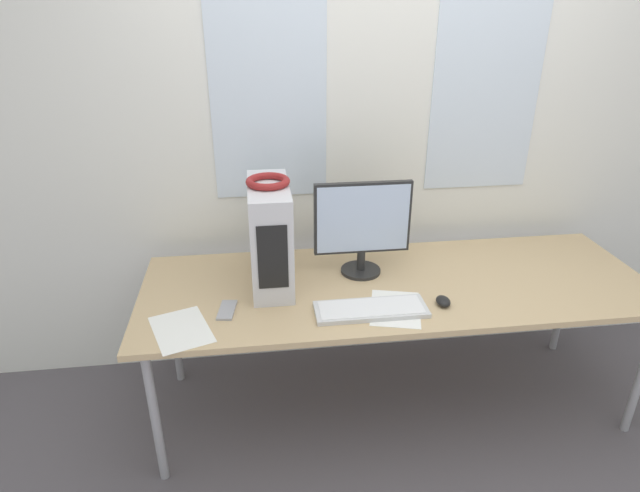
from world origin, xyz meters
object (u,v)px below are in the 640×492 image
at_px(mouse, 443,301).
at_px(cell_phone, 227,310).
at_px(monitor_main, 362,225).
at_px(pc_tower, 270,235).
at_px(headphones, 268,181).
at_px(keyboard, 371,309).

height_order(mouse, cell_phone, mouse).
relative_size(monitor_main, mouse, 5.35).
relative_size(pc_tower, headphones, 2.49).
xyz_separation_m(pc_tower, headphones, (0.00, 0.00, 0.26)).
relative_size(pc_tower, monitor_main, 1.04).
bearing_deg(cell_phone, keyboard, 0.77).
bearing_deg(mouse, headphones, 157.18).
bearing_deg(mouse, pc_tower, 157.24).
distance_m(pc_tower, headphones, 0.26).
distance_m(headphones, cell_phone, 0.58).
height_order(keyboard, mouse, mouse).
xyz_separation_m(headphones, mouse, (0.73, -0.31, -0.48)).
relative_size(headphones, mouse, 2.25).
bearing_deg(mouse, keyboard, -177.60).
distance_m(headphones, monitor_main, 0.50).
xyz_separation_m(headphones, cell_phone, (-0.21, -0.24, -0.49)).
relative_size(pc_tower, cell_phone, 2.99).
height_order(pc_tower, keyboard, pc_tower).
distance_m(pc_tower, mouse, 0.82).
bearing_deg(monitor_main, headphones, -174.91).
bearing_deg(headphones, mouse, -22.82).
distance_m(pc_tower, cell_phone, 0.39).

